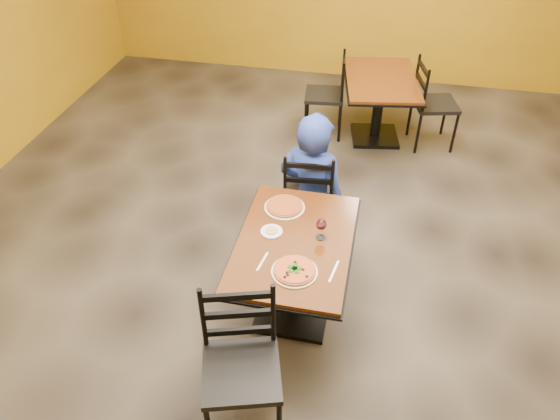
% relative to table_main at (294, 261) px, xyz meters
% --- Properties ---
extents(floor, '(7.00, 8.00, 0.01)m').
position_rel_table_main_xyz_m(floor, '(0.00, 0.50, -0.56)').
color(floor, black).
rests_on(floor, ground).
extents(table_main, '(0.83, 1.23, 0.75)m').
position_rel_table_main_xyz_m(table_main, '(0.00, 0.00, 0.00)').
color(table_main, '#5C310E').
rests_on(table_main, floor).
extents(table_second, '(0.98, 1.29, 0.75)m').
position_rel_table_main_xyz_m(table_second, '(0.44, 2.83, -0.00)').
color(table_second, '#5C310E').
rests_on(table_second, floor).
extents(chair_main_near, '(0.58, 0.58, 1.03)m').
position_rel_table_main_xyz_m(chair_main_near, '(-0.14, -0.97, -0.04)').
color(chair_main_near, black).
rests_on(chair_main_near, floor).
extents(chair_main_far, '(0.46, 0.46, 0.95)m').
position_rel_table_main_xyz_m(chair_main_far, '(-0.05, 0.96, -0.08)').
color(chair_main_far, black).
rests_on(chair_main_far, floor).
extents(chair_second_left, '(0.48, 0.48, 0.96)m').
position_rel_table_main_xyz_m(chair_second_left, '(-0.19, 2.83, -0.08)').
color(chair_second_left, black).
rests_on(chair_second_left, floor).
extents(chair_second_right, '(0.54, 0.54, 1.00)m').
position_rel_table_main_xyz_m(chair_second_right, '(1.06, 2.83, -0.06)').
color(chair_second_right, black).
rests_on(chair_second_right, floor).
extents(diner, '(0.71, 0.57, 1.27)m').
position_rel_table_main_xyz_m(diner, '(-0.02, 0.93, 0.08)').
color(diner, navy).
rests_on(diner, floor).
extents(plate_main, '(0.31, 0.31, 0.01)m').
position_rel_table_main_xyz_m(plate_main, '(0.06, -0.30, 0.20)').
color(plate_main, white).
rests_on(plate_main, table_main).
extents(pizza_main, '(0.28, 0.28, 0.02)m').
position_rel_table_main_xyz_m(pizza_main, '(0.06, -0.30, 0.21)').
color(pizza_main, maroon).
rests_on(pizza_main, plate_main).
extents(plate_far, '(0.31, 0.31, 0.01)m').
position_rel_table_main_xyz_m(plate_far, '(-0.14, 0.36, 0.20)').
color(plate_far, white).
rests_on(plate_far, table_main).
extents(pizza_far, '(0.28, 0.28, 0.02)m').
position_rel_table_main_xyz_m(pizza_far, '(-0.14, 0.36, 0.21)').
color(pizza_far, '#AF6D21').
rests_on(pizza_far, plate_far).
extents(side_plate, '(0.16, 0.16, 0.01)m').
position_rel_table_main_xyz_m(side_plate, '(-0.18, 0.06, 0.20)').
color(side_plate, white).
rests_on(side_plate, table_main).
extents(dip, '(0.09, 0.09, 0.01)m').
position_rel_table_main_xyz_m(dip, '(-0.18, 0.06, 0.21)').
color(dip, tan).
rests_on(dip, side_plate).
extents(wine_glass, '(0.08, 0.08, 0.18)m').
position_rel_table_main_xyz_m(wine_glass, '(0.17, 0.07, 0.28)').
color(wine_glass, white).
rests_on(wine_glass, table_main).
extents(fork, '(0.04, 0.19, 0.00)m').
position_rel_table_main_xyz_m(fork, '(-0.17, -0.25, 0.20)').
color(fork, silver).
rests_on(fork, table_main).
extents(knife, '(0.05, 0.21, 0.00)m').
position_rel_table_main_xyz_m(knife, '(0.31, -0.24, 0.20)').
color(knife, silver).
rests_on(knife, table_main).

